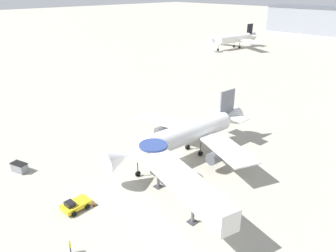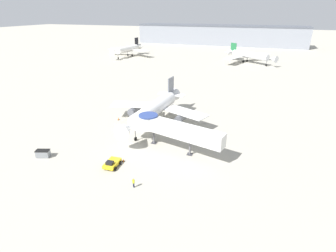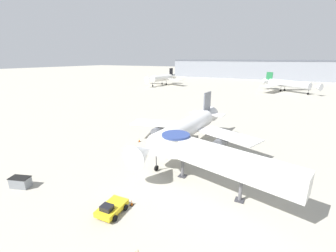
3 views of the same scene
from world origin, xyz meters
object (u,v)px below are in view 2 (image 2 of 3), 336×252
Objects in this scene: traffic_cone_port_wing at (118,119)px; traffic_cone_near_nose at (123,160)px; main_airplane at (155,109)px; background_jet_black_tail at (128,49)px; ground_crew_marshaller at (133,182)px; service_container_gray at (43,154)px; pushback_tug_yellow at (112,163)px; background_jet_green_tail at (249,55)px; jet_bridge at (173,129)px.

traffic_cone_port_wing is 1.13× the size of traffic_cone_near_nose.
main_airplane is 0.97× the size of background_jet_black_tail.
ground_crew_marshaller is (5.53, -6.52, 0.71)m from traffic_cone_near_nose.
traffic_cone_near_nose is (15.82, 3.85, -0.40)m from service_container_gray.
pushback_tug_yellow is 2.11× the size of ground_crew_marshaller.
service_container_gray is 122.50m from background_jet_green_tail.
traffic_cone_port_wing is at bearing 165.51° from jet_bridge.
main_airplane is 11.01m from traffic_cone_port_wing.
traffic_cone_near_nose is at bearing -83.15° from main_airplane.
ground_crew_marshaller is at bearing -55.37° from traffic_cone_port_wing.
pushback_tug_yellow is (-8.46, -10.23, -4.00)m from jet_bridge.
jet_bridge is at bearing -51.43° from background_jet_black_tail.
main_airplane is at bearing 5.48° from traffic_cone_port_wing.
main_airplane is 26.65m from ground_crew_marshaller.
background_jet_green_tail is (72.28, 3.57, -0.39)m from background_jet_black_tail.
background_jet_black_tail reaches higher than service_container_gray.
traffic_cone_port_wing is (4.34, 21.95, -0.36)m from service_container_gray.
jet_bridge is 26.28m from service_container_gray.
traffic_cone_near_nose is 0.39× the size of ground_crew_marshaller.
background_jet_black_tail is (-63.47, 117.78, 3.54)m from ground_crew_marshaller.
main_airplane is at bearing -154.01° from background_jet_green_tail.
main_airplane is at bearing 57.46° from service_container_gray.
ground_crew_marshaller is at bearing -72.01° from main_airplane.
background_jet_black_tail is at bearing 139.01° from ground_crew_marshaller.
background_jet_green_tail is at bearing 106.54° from ground_crew_marshaller.
background_jet_green_tail is (15.51, 95.74, 0.04)m from main_airplane.
service_container_gray is at bearing -177.37° from pushback_tug_yellow.
pushback_tug_yellow is at bearing -57.13° from background_jet_black_tail.
background_jet_green_tail is at bearing 9.11° from background_jet_black_tail.
traffic_cone_near_nose is 115.78m from background_jet_green_tail.
pushback_tug_yellow is 7.94m from ground_crew_marshaller.
background_jet_green_tail reaches higher than jet_bridge.
pushback_tug_yellow is at bearing 168.03° from ground_crew_marshaller.
service_container_gray is at bearing -159.06° from background_jet_green_tail.
jet_bridge is (8.49, -11.10, 0.52)m from main_airplane.
pushback_tug_yellow is at bearing 6.27° from service_container_gray.
ground_crew_marshaller is at bearing -7.12° from service_container_gray.
pushback_tug_yellow is at bearing -86.60° from main_airplane.
pushback_tug_yellow is 5.36× the size of traffic_cone_near_nose.
background_jet_green_tail is at bearing 82.88° from traffic_cone_near_nose.
traffic_cone_port_wing is at bearing 78.80° from service_container_gray.
jet_bridge is 11.67m from traffic_cone_near_nose.
service_container_gray is (-14.67, -1.61, 0.06)m from pushback_tug_yellow.
background_jet_black_tail reaches higher than jet_bridge.
ground_crew_marshaller is (21.35, -2.67, 0.30)m from service_container_gray.
pushback_tug_yellow is 22.81m from traffic_cone_port_wing.
jet_bridge is at bearing 46.79° from pushback_tug_yellow.
background_jet_black_tail is (-42.13, 115.11, 3.84)m from service_container_gray.
ground_crew_marshaller reaches higher than traffic_cone_near_nose.
traffic_cone_port_wing is (-18.78, 10.11, -4.30)m from jet_bridge.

